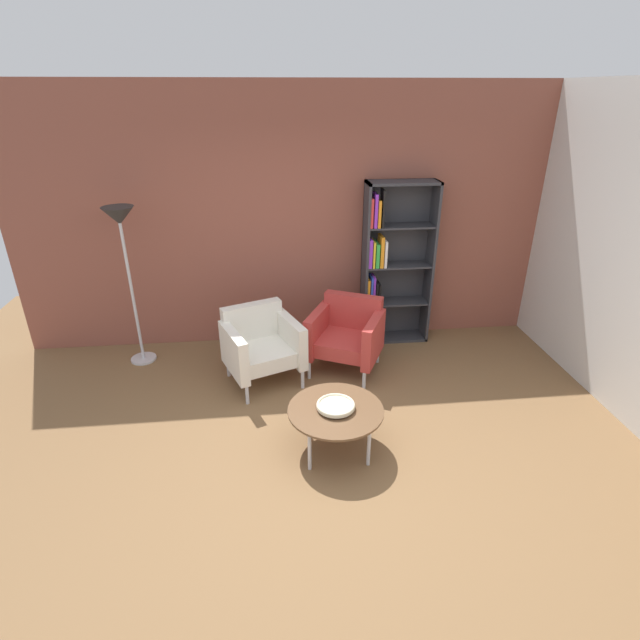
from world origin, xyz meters
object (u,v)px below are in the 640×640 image
object	(u,v)px
bookshelf_tall	(389,267)
coffee_table_low	(336,412)
armchair_near_window	(261,344)
decorative_bowl	(336,405)
floor_lamp_torchiere	(122,235)
armchair_by_bookshelf	(347,334)

from	to	relation	value
bookshelf_tall	coffee_table_low	world-z (taller)	bookshelf_tall
armchair_near_window	decorative_bowl	bearing A→B (deg)	-84.01
coffee_table_low	floor_lamp_torchiere	bearing A→B (deg)	138.59
bookshelf_tall	floor_lamp_torchiere	xyz separation A→B (m)	(-2.86, -0.24, 0.53)
coffee_table_low	floor_lamp_torchiere	size ratio (longest dim) A/B	0.46
armchair_by_bookshelf	floor_lamp_torchiere	bearing A→B (deg)	-164.16
armchair_by_bookshelf	bookshelf_tall	bearing A→B (deg)	73.90
coffee_table_low	armchair_near_window	bearing A→B (deg)	117.62
floor_lamp_torchiere	armchair_near_window	bearing A→B (deg)	-22.40
bookshelf_tall	floor_lamp_torchiere	size ratio (longest dim) A/B	1.09
decorative_bowl	floor_lamp_torchiere	size ratio (longest dim) A/B	0.18
decorative_bowl	bookshelf_tall	bearing A→B (deg)	65.61
bookshelf_tall	decorative_bowl	size ratio (longest dim) A/B	5.94
bookshelf_tall	armchair_by_bookshelf	xyz separation A→B (m)	(-0.59, -0.65, -0.51)
bookshelf_tall	armchair_by_bookshelf	size ratio (longest dim) A/B	2.07
decorative_bowl	floor_lamp_torchiere	distance (m)	2.81
decorative_bowl	armchair_near_window	size ratio (longest dim) A/B	0.36
bookshelf_tall	decorative_bowl	distance (m)	2.22
decorative_bowl	armchair_by_bookshelf	size ratio (longest dim) A/B	0.35
armchair_by_bookshelf	armchair_near_window	bearing A→B (deg)	-144.95
bookshelf_tall	armchair_by_bookshelf	world-z (taller)	bookshelf_tall
decorative_bowl	armchair_by_bookshelf	bearing A→B (deg)	77.09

